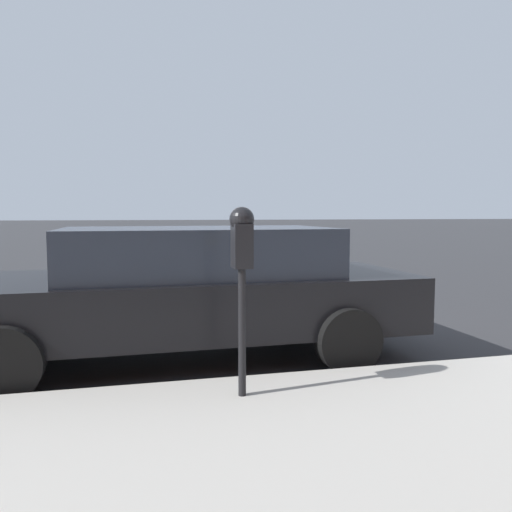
# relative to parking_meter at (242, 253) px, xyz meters

# --- Properties ---
(ground_plane) EXTENTS (220.00, 220.00, 0.00)m
(ground_plane) POSITION_rel_parking_meter_xyz_m (2.66, -0.40, -1.25)
(ground_plane) COLOR #333335
(parking_meter) EXTENTS (0.21, 0.19, 1.47)m
(parking_meter) POSITION_rel_parking_meter_xyz_m (0.00, 0.00, 0.00)
(parking_meter) COLOR black
(parking_meter) RESTS_ON sidewalk
(car_black) EXTENTS (2.07, 4.97, 1.40)m
(car_black) POSITION_rel_parking_meter_xyz_m (1.57, 0.29, -0.50)
(car_black) COLOR black
(car_black) RESTS_ON ground_plane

